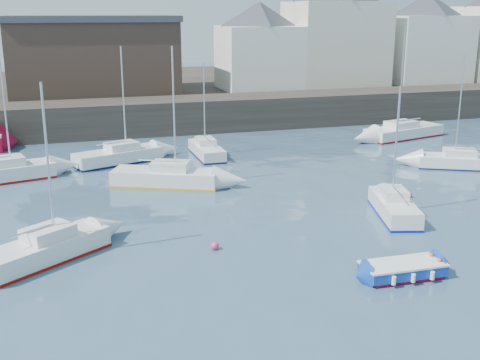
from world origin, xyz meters
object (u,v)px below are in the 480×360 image
object	(u,v)px
blue_dinghy	(403,269)
sailboat_d	(463,161)
sailboat_h	(119,156)
sailboat_e	(2,173)
buoy_far	(223,182)
sailboat_a	(45,249)
sailboat_f	(207,150)
sailboat_g	(403,131)
sailboat_b	(166,177)
buoy_mid	(408,197)
sailboat_c	(394,206)
buoy_near	(215,249)

from	to	relation	value
blue_dinghy	sailboat_d	size ratio (longest dim) A/B	0.44
sailboat_h	sailboat_d	bearing A→B (deg)	-20.15
sailboat_e	sailboat_d	bearing A→B (deg)	-10.64
buoy_far	sailboat_a	bearing A→B (deg)	-137.57
sailboat_a	sailboat_f	size ratio (longest dim) A/B	1.12
sailboat_e	sailboat_g	world-z (taller)	sailboat_g
sailboat_g	buoy_far	world-z (taller)	sailboat_g
sailboat_e	sailboat_h	size ratio (longest dim) A/B	1.03
sailboat_b	sailboat_e	distance (m)	11.06
sailboat_d	buoy_mid	bearing A→B (deg)	-145.96
sailboat_e	sailboat_b	bearing A→B (deg)	-22.45
blue_dinghy	sailboat_g	world-z (taller)	sailboat_g
sailboat_f	sailboat_h	size ratio (longest dim) A/B	0.84
sailboat_b	sailboat_d	distance (m)	21.19
sailboat_c	sailboat_h	bearing A→B (deg)	128.85
buoy_near	buoy_mid	size ratio (longest dim) A/B	0.99
buoy_mid	sailboat_d	bearing A→B (deg)	34.04
sailboat_d	buoy_mid	xyz separation A→B (m)	(-7.59, -5.13, -0.49)
sailboat_f	sailboat_g	world-z (taller)	sailboat_g
sailboat_g	buoy_mid	bearing A→B (deg)	-120.46
sailboat_a	buoy_mid	xyz separation A→B (m)	(20.89, 3.62, -0.56)
sailboat_d	buoy_mid	distance (m)	9.17
sailboat_a	sailboat_c	size ratio (longest dim) A/B	1.13
sailboat_e	sailboat_h	xyz separation A→B (m)	(7.92, 2.71, -0.02)
sailboat_c	sailboat_g	xyz separation A→B (m)	(11.87, 18.42, 0.01)
sailboat_c	sailboat_e	bearing A→B (deg)	147.05
sailboat_b	sailboat_g	world-z (taller)	sailboat_g
sailboat_e	buoy_near	distance (m)	18.79
sailboat_d	sailboat_h	world-z (taller)	sailboat_h
sailboat_b	sailboat_c	distance (m)	14.46
sailboat_a	sailboat_c	distance (m)	18.30
sailboat_a	sailboat_c	world-z (taller)	sailboat_a
sailboat_e	blue_dinghy	bearing A→B (deg)	-50.29
sailboat_a	buoy_far	bearing A→B (deg)	42.43
sailboat_f	sailboat_h	xyz separation A→B (m)	(-6.70, -0.19, 0.05)
sailboat_h	buoy_near	size ratio (longest dim) A/B	21.37
sailboat_f	buoy_far	bearing A→B (deg)	-95.49
sailboat_c	buoy_far	world-z (taller)	sailboat_c
sailboat_e	buoy_near	world-z (taller)	sailboat_e
blue_dinghy	sailboat_c	size ratio (longest dim) A/B	0.51
sailboat_f	sailboat_h	world-z (taller)	sailboat_h
sailboat_c	blue_dinghy	bearing A→B (deg)	-118.14
sailboat_e	sailboat_h	bearing A→B (deg)	18.88
sailboat_f	buoy_far	world-z (taller)	sailboat_f
sailboat_g	buoy_mid	world-z (taller)	sailboat_g
blue_dinghy	sailboat_a	bearing A→B (deg)	156.72
sailboat_e	sailboat_f	world-z (taller)	sailboat_e
blue_dinghy	sailboat_c	distance (m)	8.11
buoy_mid	buoy_near	bearing A→B (deg)	-161.03
sailboat_h	sailboat_b	bearing A→B (deg)	-71.64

